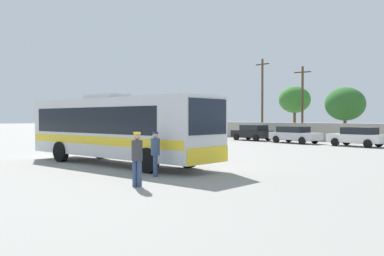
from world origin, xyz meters
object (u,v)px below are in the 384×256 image
object	(u,v)px
parked_car_leftmost_black	(253,132)
roadside_tree_midleft	(345,104)
parked_car_second_silver	(295,134)
parked_car_third_white	(357,136)
vendor_umbrella_near_gate_green	(82,127)
utility_pole_near	(262,97)
passenger_waiting_on_apron	(137,156)
coach_bus_silver_yellow	(116,127)
attendant_by_bus_door	(155,151)
roadside_tree_left	(295,100)
utility_pole_far	(302,101)

from	to	relation	value
parked_car_leftmost_black	roadside_tree_midleft	size ratio (longest dim) A/B	0.80
parked_car_second_silver	parked_car_third_white	distance (m)	5.73
vendor_umbrella_near_gate_green	utility_pole_near	size ratio (longest dim) A/B	0.27
vendor_umbrella_near_gate_green	passenger_waiting_on_apron	bearing A→B (deg)	-21.91
coach_bus_silver_yellow	parked_car_second_silver	world-z (taller)	coach_bus_silver_yellow
attendant_by_bus_door	vendor_umbrella_near_gate_green	distance (m)	14.57
roadside_tree_midleft	coach_bus_silver_yellow	bearing A→B (deg)	-83.10
coach_bus_silver_yellow	parked_car_second_silver	xyz separation A→B (m)	(-3.47, 20.61, -1.04)
roadside_tree_left	roadside_tree_midleft	world-z (taller)	roadside_tree_left
passenger_waiting_on_apron	roadside_tree_midleft	xyz separation A→B (m)	(-9.79, 33.32, 2.66)
vendor_umbrella_near_gate_green	roadside_tree_left	size ratio (longest dim) A/B	0.41
roadside_tree_left	passenger_waiting_on_apron	bearing A→B (deg)	-64.16
coach_bus_silver_yellow	attendant_by_bus_door	distance (m)	4.94
attendant_by_bus_door	utility_pole_near	distance (m)	32.90
parked_car_third_white	utility_pole_far	xyz separation A→B (m)	(-9.19, 6.72, 3.21)
attendant_by_bus_door	parked_car_second_silver	distance (m)	23.35
passenger_waiting_on_apron	vendor_umbrella_near_gate_green	bearing A→B (deg)	158.09
attendant_by_bus_door	vendor_umbrella_near_gate_green	bearing A→B (deg)	162.80
parked_car_leftmost_black	parked_car_second_silver	size ratio (longest dim) A/B	0.93
utility_pole_far	utility_pole_near	bearing A→B (deg)	-175.56
attendant_by_bus_door	roadside_tree_left	distance (m)	36.35
parked_car_leftmost_black	attendant_by_bus_door	bearing A→B (deg)	-59.15
coach_bus_silver_yellow	parked_car_third_white	xyz separation A→B (m)	(2.26, 20.59, -1.03)
passenger_waiting_on_apron	vendor_umbrella_near_gate_green	xyz separation A→B (m)	(-15.35, 6.17, 0.62)
parked_car_second_silver	roadside_tree_left	size ratio (longest dim) A/B	0.78
utility_pole_near	roadside_tree_left	world-z (taller)	utility_pole_near
parked_car_leftmost_black	parked_car_second_silver	bearing A→B (deg)	-8.60
coach_bus_silver_yellow	roadside_tree_midleft	size ratio (longest dim) A/B	2.11
utility_pole_far	roadside_tree_left	size ratio (longest dim) A/B	1.28
utility_pole_near	roadside_tree_left	distance (m)	4.78
passenger_waiting_on_apron	roadside_tree_left	distance (m)	38.65
parked_car_third_white	passenger_waiting_on_apron	bearing A→B (deg)	-80.70
vendor_umbrella_near_gate_green	parked_car_leftmost_black	world-z (taller)	vendor_umbrella_near_gate_green
utility_pole_far	coach_bus_silver_yellow	bearing A→B (deg)	-75.76
parked_car_second_silver	roadside_tree_midleft	xyz separation A→B (m)	(-0.18, 9.58, 2.89)
utility_pole_near	roadside_tree_left	bearing A→B (deg)	74.81
coach_bus_silver_yellow	parked_car_leftmost_black	xyz separation A→B (m)	(-8.86, 21.43, -1.02)
attendant_by_bus_door	utility_pole_far	distance (m)	30.99
parked_car_second_silver	attendant_by_bus_door	bearing A→B (deg)	-69.52
utility_pole_near	vendor_umbrella_near_gate_green	bearing A→B (deg)	-83.58
coach_bus_silver_yellow	roadside_tree_left	bearing A→B (deg)	108.65
coach_bus_silver_yellow	attendant_by_bus_door	bearing A→B (deg)	-14.99
utility_pole_far	roadside_tree_midleft	distance (m)	4.38
parked_car_third_white	roadside_tree_midleft	xyz separation A→B (m)	(-5.91, 9.61, 2.89)
roadside_tree_midleft	parked_car_third_white	bearing A→B (deg)	-58.40
parked_car_third_white	roadside_tree_left	distance (m)	17.29
vendor_umbrella_near_gate_green	utility_pole_far	world-z (taller)	utility_pole_far
parked_car_leftmost_black	parked_car_third_white	size ratio (longest dim) A/B	1.00
attendant_by_bus_door	parked_car_second_silver	world-z (taller)	attendant_by_bus_door
passenger_waiting_on_apron	parked_car_second_silver	size ratio (longest dim) A/B	0.38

